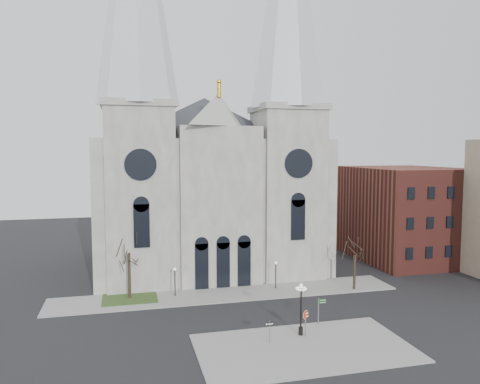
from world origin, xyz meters
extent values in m
plane|color=black|center=(0.00, 0.00, 0.00)|extent=(160.00, 160.00, 0.00)
cube|color=gray|center=(3.00, -5.00, 0.07)|extent=(18.00, 10.00, 0.14)
cube|color=gray|center=(0.00, 11.00, 0.07)|extent=(40.00, 6.00, 0.14)
cube|color=#344B20|center=(-11.00, 12.00, 0.09)|extent=(6.00, 5.00, 0.18)
cube|color=gray|center=(0.00, 26.00, 9.00)|extent=(30.00, 24.00, 18.00)
pyramid|color=#2D3035|center=(0.00, 26.00, 24.00)|extent=(33.00, 26.40, 6.00)
cube|color=gray|center=(-9.50, 17.50, 11.00)|extent=(8.00, 8.00, 22.00)
cylinder|color=black|center=(-9.50, 13.45, 15.00)|extent=(3.60, 0.30, 3.60)
cube|color=gray|center=(9.50, 17.50, 11.00)|extent=(8.00, 8.00, 22.00)
cylinder|color=black|center=(9.50, 13.45, 15.00)|extent=(3.60, 0.30, 3.60)
cube|color=gray|center=(0.00, 16.00, 9.75)|extent=(10.00, 5.00, 19.50)
pyramid|color=gray|center=(0.00, 16.00, 21.50)|extent=(11.00, 5.00, 4.00)
cube|color=maroon|center=(30.00, 22.00, 7.00)|extent=(14.00, 18.00, 14.00)
cylinder|color=black|center=(-11.00, 12.00, 2.62)|extent=(0.32, 0.32, 5.25)
cylinder|color=black|center=(15.00, 9.00, 2.10)|extent=(0.32, 0.32, 4.20)
cylinder|color=black|center=(-6.00, 11.50, 1.64)|extent=(0.12, 0.12, 3.00)
sphere|color=white|center=(-6.00, 11.50, 3.24)|extent=(0.32, 0.32, 0.32)
cylinder|color=black|center=(6.00, 11.50, 1.64)|extent=(0.12, 0.12, 3.00)
sphere|color=white|center=(6.00, 11.50, 3.24)|extent=(0.32, 0.32, 0.32)
cylinder|color=slate|center=(3.98, -2.87, 1.30)|extent=(0.09, 0.09, 2.31)
cylinder|color=#B8260C|center=(3.98, -2.87, 2.10)|extent=(0.79, 0.23, 0.80)
cylinder|color=white|center=(3.98, -2.87, 2.10)|extent=(0.84, 0.23, 0.86)
cube|color=white|center=(3.98, -2.87, 2.23)|extent=(0.43, 0.13, 0.10)
cube|color=white|center=(3.98, -2.87, 1.97)|extent=(0.49, 0.14, 0.10)
cylinder|color=black|center=(3.69, -2.48, 2.21)|extent=(0.14, 0.14, 4.15)
cylinder|color=black|center=(3.69, -2.48, 0.50)|extent=(0.40, 0.40, 0.72)
sphere|color=white|center=(3.69, -2.48, 4.70)|extent=(0.29, 0.29, 0.29)
cylinder|color=slate|center=(0.46, -3.40, 1.08)|extent=(0.08, 0.08, 1.89)
cube|color=black|center=(0.46, -3.40, 1.80)|extent=(0.83, 0.12, 0.27)
cylinder|color=slate|center=(6.25, -0.50, 1.39)|extent=(0.10, 0.10, 2.51)
cube|color=#0C5A13|center=(6.65, -0.53, 2.48)|extent=(0.71, 0.08, 0.17)
cube|color=#0C5A13|center=(6.65, -0.53, 2.25)|extent=(0.71, 0.08, 0.17)
camera|label=1|loc=(-11.45, -40.47, 16.66)|focal=35.00mm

